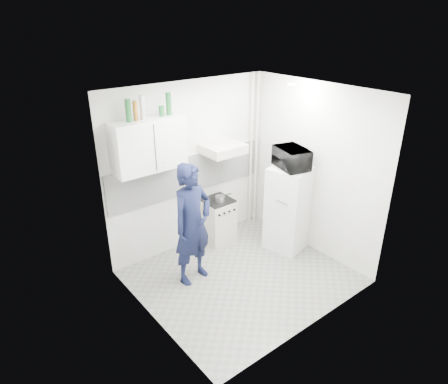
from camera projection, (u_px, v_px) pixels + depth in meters
floor at (242, 277)px, 5.72m from camera, size 2.80×2.80×0.00m
ceiling at (246, 93)px, 4.64m from camera, size 2.80×2.80×0.00m
wall_back at (190, 167)px, 6.07m from camera, size 2.80×0.00×2.80m
wall_left at (147, 227)px, 4.39m from camera, size 0.00×2.60×2.60m
wall_right at (314, 170)px, 5.97m from camera, size 0.00×2.60×2.60m
person at (192, 224)px, 5.35m from camera, size 0.69×0.51×1.73m
stove at (218, 221)px, 6.47m from camera, size 0.45×0.45×0.72m
fridge at (288, 208)px, 6.19m from camera, size 0.68×0.68×1.35m
stove_top at (218, 200)px, 6.32m from camera, size 0.43×0.43×0.03m
saucepan at (220, 199)px, 6.24m from camera, size 0.16×0.16×0.09m
microwave at (292, 158)px, 5.85m from camera, size 0.63×0.50×0.31m
bottle_b at (128, 111)px, 4.95m from camera, size 0.07×0.07×0.28m
bottle_c at (135, 111)px, 5.01m from camera, size 0.06×0.06×0.25m
bottle_d at (142, 107)px, 5.06m from camera, size 0.07×0.07×0.31m
canister_b at (162, 111)px, 5.25m from camera, size 0.07×0.07×0.14m
bottle_e at (169, 104)px, 5.28m from camera, size 0.07×0.07×0.30m
upper_cabinet at (149, 145)px, 5.29m from camera, size 1.00×0.35×0.70m
range_hood at (223, 149)px, 6.03m from camera, size 0.60×0.50×0.14m
backsplash at (190, 174)px, 6.10m from camera, size 2.74×0.03×0.60m
pipe_a at (256, 152)px, 6.75m from camera, size 0.05×0.05×2.60m
pipe_b at (251, 153)px, 6.68m from camera, size 0.04×0.04×2.60m
ceiling_spot_fixture at (292, 84)px, 5.36m from camera, size 0.10×0.10×0.02m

